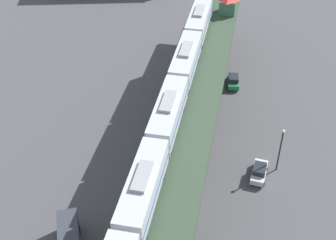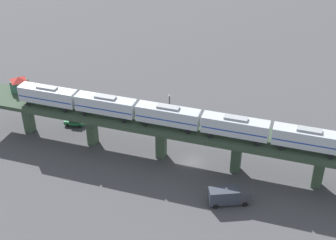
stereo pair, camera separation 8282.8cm
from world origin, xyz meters
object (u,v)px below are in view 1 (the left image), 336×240
Objects in this scene: street_car_silver at (259,171)px; street_lamp at (280,147)px; signal_hut at (228,4)px; subway_train at (168,113)px; street_car_green at (233,80)px.

street_car_silver is 4.30m from street_lamp.
signal_hut is 32.42m from street_lamp.
subway_train reaches higher than signal_hut.
subway_train is 34.64m from signal_hut.
street_car_silver is (-0.44, -32.98, -8.99)m from signal_hut.
street_car_silver is 0.68× the size of street_lamp.
signal_hut is at bearing 89.22° from street_car_green.
street_car_green is at bearing -90.78° from signal_hut.
street_car_green is 0.97× the size of street_car_silver.
street_car_green is 21.22m from street_lamp.
subway_train is 15.49× the size of signal_hut.
subway_train is 26.50m from street_car_green.
signal_hut is 0.86× the size of street_car_green.
street_car_green is at bearing 96.49° from street_lamp.
street_lamp reaches higher than street_car_green.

